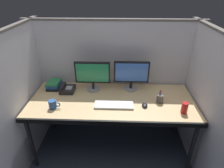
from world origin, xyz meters
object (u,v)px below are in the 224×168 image
object	(u,v)px
pen_cup	(160,99)
computer_mouse	(145,105)
soda_can	(185,108)
keyboard_main	(114,105)
coffee_mug	(53,104)
desk_phone	(67,89)
book_stack	(54,85)
monitor_left	(93,74)
monitor_right	(131,74)
desk	(112,104)

from	to	relation	value
pen_cup	computer_mouse	bearing A→B (deg)	-153.26
soda_can	pen_cup	bearing A→B (deg)	138.86
keyboard_main	pen_cup	world-z (taller)	pen_cup
soda_can	pen_cup	xyz separation A→B (m)	(-0.22, 0.19, -0.01)
coffee_mug	desk_phone	distance (m)	0.36
book_stack	coffee_mug	bearing A→B (deg)	-74.10
soda_can	coffee_mug	world-z (taller)	soda_can
soda_can	desk_phone	bearing A→B (deg)	163.78
pen_cup	book_stack	size ratio (longest dim) A/B	0.71
book_stack	soda_can	bearing A→B (deg)	-17.46
soda_can	desk_phone	world-z (taller)	soda_can
computer_mouse	book_stack	bearing A→B (deg)	161.40
keyboard_main	desk_phone	size ratio (longest dim) A/B	2.26
keyboard_main	coffee_mug	size ratio (longest dim) A/B	3.41
computer_mouse	pen_cup	world-z (taller)	pen_cup
monitor_left	monitor_right	world-z (taller)	same
desk	monitor_right	world-z (taller)	monitor_right
monitor_left	keyboard_main	xyz separation A→B (m)	(0.27, -0.35, -0.20)
desk	coffee_mug	distance (m)	0.66
desk	coffee_mug	xyz separation A→B (m)	(-0.63, -0.18, 0.10)
desk	book_stack	world-z (taller)	book_stack
monitor_right	book_stack	world-z (taller)	monitor_right
keyboard_main	desk	bearing A→B (deg)	104.01
keyboard_main	computer_mouse	bearing A→B (deg)	0.64
keyboard_main	book_stack	size ratio (longest dim) A/B	1.91
desk	monitor_left	xyz separation A→B (m)	(-0.24, 0.24, 0.27)
monitor_right	book_stack	bearing A→B (deg)	-179.91
keyboard_main	pen_cup	xyz separation A→B (m)	(0.52, 0.09, 0.04)
computer_mouse	desk_phone	size ratio (longest dim) A/B	0.51
monitor_left	pen_cup	bearing A→B (deg)	-17.92
desk	monitor_right	bearing A→B (deg)	49.77
keyboard_main	book_stack	bearing A→B (deg)	154.04
pen_cup	desk_phone	xyz separation A→B (m)	(-1.11, 0.20, -0.02)
soda_can	book_stack	world-z (taller)	soda_can
monitor_right	desk_phone	bearing A→B (deg)	-173.30
monitor_right	soda_can	xyz separation A→B (m)	(0.53, -0.48, -0.15)
monitor_left	coffee_mug	bearing A→B (deg)	-132.78
monitor_right	pen_cup	xyz separation A→B (m)	(0.32, -0.29, -0.17)
desk	computer_mouse	distance (m)	0.39
monitor_right	pen_cup	distance (m)	0.46
keyboard_main	coffee_mug	world-z (taller)	coffee_mug
soda_can	pen_cup	distance (m)	0.29
monitor_left	monitor_right	size ratio (longest dim) A/B	1.00
monitor_left	computer_mouse	size ratio (longest dim) A/B	4.48
book_stack	desk	bearing A→B (deg)	-19.66
monitor_left	pen_cup	xyz separation A→B (m)	(0.79, -0.26, -0.17)
book_stack	keyboard_main	bearing A→B (deg)	-25.96
soda_can	coffee_mug	distance (m)	1.39
soda_can	desk	bearing A→B (deg)	164.78
monitor_left	soda_can	xyz separation A→B (m)	(1.01, -0.45, -0.15)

